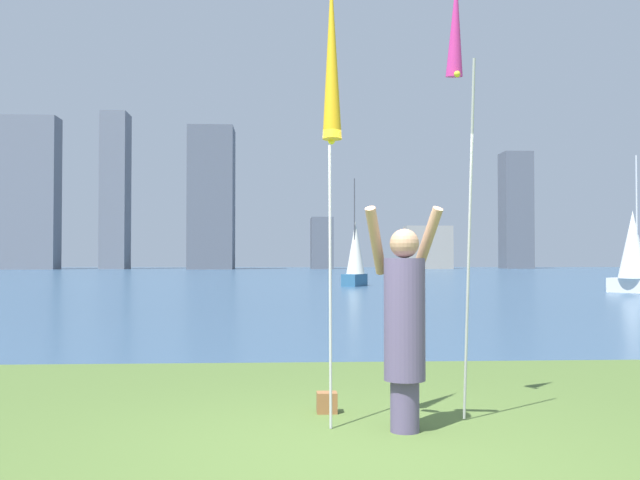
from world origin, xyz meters
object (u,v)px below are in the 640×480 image
kite_flag_right (456,40)px  bag (327,402)px  person (404,320)px  kite_flag_left (332,61)px  sailboat_1 (634,252)px  sailboat_3 (355,256)px

kite_flag_right → bag: (-1.20, 0.15, -3.37)m
person → kite_flag_left: 2.25m
kite_flag_right → sailboat_1: size_ratio=0.71×
bag → person: bearing=-53.0°
sailboat_1 → kite_flag_left: bearing=-120.8°
kite_flag_left → sailboat_3: bearing=83.7°
kite_flag_left → kite_flag_right: kite_flag_right is taller
person → sailboat_3: size_ratio=0.33×
person → kite_flag_right: size_ratio=0.46×
bag → sailboat_1: (14.50, 23.58, 1.62)m
person → kite_flag_left: kite_flag_left is taller
person → sailboat_3: 32.94m
kite_flag_right → sailboat_1: sailboat_1 is taller
bag → sailboat_3: sailboat_3 is taller
kite_flag_left → bag: kite_flag_left is taller
sailboat_3 → kite_flag_right: bearing=-94.3°
person → kite_flag_right: bearing=63.9°
person → sailboat_1: 28.07m
person → kite_flag_right: kite_flag_right is taller
sailboat_3 → bag: bearing=-96.4°
kite_flag_right → bag: bearing=172.8°
sailboat_1 → sailboat_3: size_ratio=1.02×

